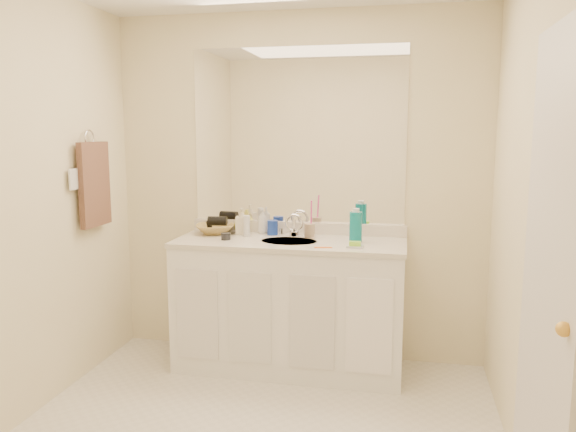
% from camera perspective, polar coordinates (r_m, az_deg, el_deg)
% --- Properties ---
extents(wall_back, '(2.60, 0.02, 2.40)m').
position_cam_1_polar(wall_back, '(3.93, 0.98, 2.86)').
color(wall_back, '#F3E7BE').
rests_on(wall_back, floor).
extents(wall_front, '(2.60, 0.02, 2.40)m').
position_cam_1_polar(wall_front, '(1.49, -18.38, -7.21)').
color(wall_front, '#F3E7BE').
rests_on(wall_front, floor).
extents(wall_left, '(0.02, 2.60, 2.40)m').
position_cam_1_polar(wall_left, '(3.28, -26.70, 0.78)').
color(wall_left, '#F3E7BE').
rests_on(wall_left, floor).
extents(wall_right, '(0.02, 2.60, 2.40)m').
position_cam_1_polar(wall_right, '(2.63, 24.07, -0.78)').
color(wall_right, '#F3E7BE').
rests_on(wall_right, floor).
extents(vanity_cabinet, '(1.50, 0.55, 0.85)m').
position_cam_1_polar(vanity_cabinet, '(3.82, 0.16, -9.19)').
color(vanity_cabinet, white).
rests_on(vanity_cabinet, floor).
extents(countertop, '(1.52, 0.57, 0.03)m').
position_cam_1_polar(countertop, '(3.71, 0.16, -2.71)').
color(countertop, silver).
rests_on(countertop, vanity_cabinet).
extents(backsplash, '(1.52, 0.03, 0.08)m').
position_cam_1_polar(backsplash, '(3.95, 0.92, -1.20)').
color(backsplash, silver).
rests_on(backsplash, countertop).
extents(sink_basin, '(0.37, 0.37, 0.02)m').
position_cam_1_polar(sink_basin, '(3.69, 0.10, -2.73)').
color(sink_basin, beige).
rests_on(sink_basin, countertop).
extents(faucet, '(0.02, 0.02, 0.11)m').
position_cam_1_polar(faucet, '(3.85, 0.64, -1.23)').
color(faucet, silver).
rests_on(faucet, countertop).
extents(mirror, '(1.48, 0.01, 1.20)m').
position_cam_1_polar(mirror, '(3.90, 0.97, 8.12)').
color(mirror, white).
rests_on(mirror, wall_back).
extents(blue_mug, '(0.09, 0.09, 0.10)m').
position_cam_1_polar(blue_mug, '(3.90, -1.58, -1.18)').
color(blue_mug, '#1735A3').
rests_on(blue_mug, countertop).
extents(tan_cup, '(0.07, 0.07, 0.10)m').
position_cam_1_polar(tan_cup, '(3.79, 2.22, -1.50)').
color(tan_cup, tan).
rests_on(tan_cup, countertop).
extents(toothbrush, '(0.02, 0.04, 0.21)m').
position_cam_1_polar(toothbrush, '(3.77, 2.37, 0.01)').
color(toothbrush, '#F340A5').
rests_on(toothbrush, tan_cup).
extents(mouthwash_bottle, '(0.11, 0.11, 0.19)m').
position_cam_1_polar(mouthwash_bottle, '(3.68, 6.89, -1.09)').
color(mouthwash_bottle, '#0B7886').
rests_on(mouthwash_bottle, countertop).
extents(soap_dish, '(0.10, 0.09, 0.01)m').
position_cam_1_polar(soap_dish, '(3.51, 6.81, -3.09)').
color(soap_dish, silver).
rests_on(soap_dish, countertop).
extents(green_soap, '(0.07, 0.05, 0.03)m').
position_cam_1_polar(green_soap, '(3.50, 6.82, -2.80)').
color(green_soap, '#99E437').
rests_on(green_soap, soap_dish).
extents(orange_comb, '(0.11, 0.04, 0.00)m').
position_cam_1_polar(orange_comb, '(3.48, 3.60, -3.20)').
color(orange_comb, orange).
rests_on(orange_comb, countertop).
extents(dark_jar, '(0.08, 0.08, 0.04)m').
position_cam_1_polar(dark_jar, '(3.75, -6.34, -2.07)').
color(dark_jar, black).
rests_on(dark_jar, countertop).
extents(extra_white_bottle, '(0.05, 0.05, 0.14)m').
position_cam_1_polar(extra_white_bottle, '(3.84, -4.21, -1.02)').
color(extra_white_bottle, silver).
rests_on(extra_white_bottle, countertop).
extents(soap_bottle_white, '(0.07, 0.07, 0.17)m').
position_cam_1_polar(soap_bottle_white, '(3.95, -2.60, -0.53)').
color(soap_bottle_white, silver).
rests_on(soap_bottle_white, countertop).
extents(soap_bottle_cream, '(0.10, 0.10, 0.18)m').
position_cam_1_polar(soap_bottle_cream, '(3.93, -4.72, -0.51)').
color(soap_bottle_cream, beige).
rests_on(soap_bottle_cream, countertop).
extents(soap_bottle_yellow, '(0.14, 0.14, 0.15)m').
position_cam_1_polar(soap_bottle_yellow, '(3.98, -4.69, -0.65)').
color(soap_bottle_yellow, '#E7E35A').
rests_on(soap_bottle_yellow, countertop).
extents(wicker_basket, '(0.33, 0.33, 0.07)m').
position_cam_1_polar(wicker_basket, '(3.98, -7.43, -1.31)').
color(wicker_basket, olive).
rests_on(wicker_basket, countertop).
extents(hair_dryer, '(0.14, 0.08, 0.07)m').
position_cam_1_polar(hair_dryer, '(3.96, -7.17, -0.51)').
color(hair_dryer, black).
rests_on(hair_dryer, wicker_basket).
extents(towel_ring, '(0.01, 0.11, 0.11)m').
position_cam_1_polar(towel_ring, '(3.87, -19.54, 7.48)').
color(towel_ring, silver).
rests_on(towel_ring, wall_left).
extents(hand_towel, '(0.04, 0.32, 0.55)m').
position_cam_1_polar(hand_towel, '(3.88, -19.06, 3.06)').
color(hand_towel, '#422C23').
rests_on(hand_towel, towel_ring).
extents(switch_plate, '(0.01, 0.08, 0.13)m').
position_cam_1_polar(switch_plate, '(3.72, -20.97, 3.51)').
color(switch_plate, silver).
rests_on(switch_plate, wall_left).
extents(door, '(0.02, 0.82, 2.00)m').
position_cam_1_polar(door, '(2.38, 24.99, -6.69)').
color(door, silver).
rests_on(door, floor).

